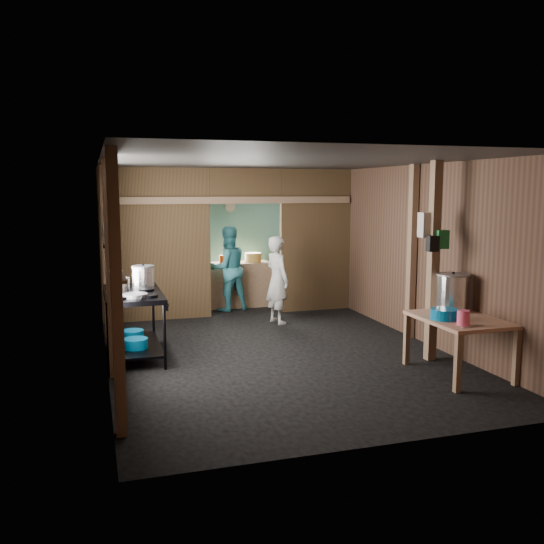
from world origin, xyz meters
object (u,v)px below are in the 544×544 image
object	(u,v)px
stove_pot_large	(143,277)
stock_pot	(453,293)
cook	(277,280)
pink_bucket	(463,318)
prep_table	(459,346)
yellow_tub	(253,257)
gas_range	(134,324)

from	to	relation	value
stove_pot_large	stock_pot	xyz separation A→B (m)	(3.71, -1.86, -0.10)
stove_pot_large	cook	bearing A→B (deg)	24.33
pink_bucket	prep_table	bearing A→B (deg)	60.24
stock_pot	pink_bucket	bearing A→B (deg)	-115.62
cook	yellow_tub	bearing A→B (deg)	-15.41
yellow_tub	cook	size ratio (longest dim) A/B	0.22
yellow_tub	cook	distance (m)	1.61
pink_bucket	cook	xyz separation A→B (m)	(-1.06, 3.65, -0.05)
stove_pot_large	yellow_tub	xyz separation A→B (m)	(2.30, 2.63, -0.09)
stock_pot	cook	world-z (taller)	cook
gas_range	stock_pot	distance (m)	4.19
gas_range	cook	world-z (taller)	cook
pink_bucket	cook	bearing A→B (deg)	106.21
stove_pot_large	stock_pot	bearing A→B (deg)	-26.67
stock_pot	cook	distance (m)	3.23
prep_table	yellow_tub	distance (m)	5.09
stock_pot	gas_range	bearing A→B (deg)	158.70
stock_pot	cook	size ratio (longest dim) A/B	0.33
prep_table	pink_bucket	size ratio (longest dim) A/B	6.96
gas_range	stove_pot_large	xyz separation A→B (m)	(0.17, 0.35, 0.59)
pink_bucket	yellow_tub	bearing A→B (deg)	101.29
stove_pot_large	cook	size ratio (longest dim) A/B	0.22
cook	prep_table	bearing A→B (deg)	-174.09
stove_pot_large	pink_bucket	distance (m)	4.25
gas_range	pink_bucket	world-z (taller)	gas_range
prep_table	stock_pot	distance (m)	0.73
gas_range	stove_pot_large	bearing A→B (deg)	64.10
gas_range	pink_bucket	bearing A→B (deg)	-32.85
gas_range	stock_pot	xyz separation A→B (m)	(3.88, -1.51, 0.48)
stove_pot_large	cook	xyz separation A→B (m)	(2.28, 1.03, -0.29)
prep_table	cook	distance (m)	3.56
stove_pot_large	pink_bucket	bearing A→B (deg)	-38.07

